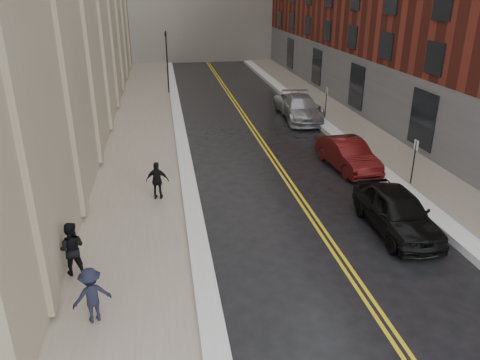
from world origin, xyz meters
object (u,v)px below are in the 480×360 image
object	(u,v)px
pedestrian_b	(92,295)
car_silver_near	(301,108)
car_maroon	(348,154)
pedestrian_c	(158,181)
car_black	(397,211)
car_silver_far	(298,105)
pedestrian_a	(71,248)

from	to	relation	value
pedestrian_b	car_silver_near	bearing A→B (deg)	-140.63
car_maroon	pedestrian_c	world-z (taller)	pedestrian_c
car_silver_near	pedestrian_c	size ratio (longest dim) A/B	3.43
car_black	pedestrian_c	xyz separation A→B (m)	(-8.76, 4.10, 0.15)
pedestrian_b	pedestrian_c	size ratio (longest dim) A/B	0.98
car_silver_near	car_silver_far	bearing A→B (deg)	88.15
car_black	pedestrian_b	world-z (taller)	pedestrian_b
pedestrian_c	car_silver_far	bearing A→B (deg)	-118.12
car_silver_near	pedestrian_a	xyz separation A→B (m)	(-12.37, -17.10, 0.22)
pedestrian_a	car_silver_near	bearing A→B (deg)	-123.18
car_silver_near	car_silver_far	size ratio (longest dim) A/B	1.08
car_silver_far	pedestrian_b	distance (m)	23.84
car_maroon	pedestrian_a	bearing A→B (deg)	-152.74
car_maroon	pedestrian_b	bearing A→B (deg)	-143.09
car_black	pedestrian_a	distance (m)	11.46
car_black	pedestrian_b	bearing A→B (deg)	-160.35
pedestrian_c	pedestrian_b	bearing A→B (deg)	86.24
car_silver_far	car_black	bearing A→B (deg)	-98.24
car_silver_far	car_silver_near	bearing A→B (deg)	-102.05
car_black	car_silver_near	bearing A→B (deg)	87.18
car_silver_near	pedestrian_b	distance (m)	22.65
car_black	car_silver_far	world-z (taller)	car_black
car_black	pedestrian_c	bearing A→B (deg)	155.61
car_maroon	pedestrian_c	size ratio (longest dim) A/B	2.81
car_silver_far	pedestrian_c	world-z (taller)	pedestrian_c
car_silver_far	pedestrian_a	size ratio (longest dim) A/B	2.95
pedestrian_b	pedestrian_c	xyz separation A→B (m)	(1.75, 7.71, 0.02)
car_black	car_maroon	bearing A→B (deg)	84.96
pedestrian_a	pedestrian_c	xyz separation A→B (m)	(2.64, 5.28, -0.07)
car_black	car_silver_far	bearing A→B (deg)	86.87
car_maroon	car_silver_far	distance (m)	10.67
car_silver_near	car_silver_far	xyz separation A→B (m)	(0.17, 1.27, -0.09)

